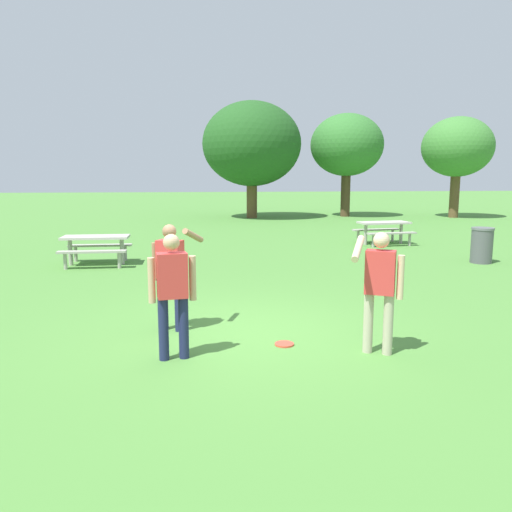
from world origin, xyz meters
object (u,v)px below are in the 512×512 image
person_catcher (380,284)px  tree_broad_center (347,146)px  picnic_table_far (384,228)px  person_bystander (173,288)px  frisbee (284,344)px  person_thrower (171,269)px  picnic_table_near (96,244)px  tree_far_right (457,148)px  trash_can_beside_table (482,245)px  tree_tall_left (252,144)px

person_catcher → tree_broad_center: bearing=74.9°
person_catcher → tree_broad_center: size_ratio=0.29×
person_catcher → picnic_table_far: 11.03m
person_bystander → frisbee: (1.52, 0.37, -0.93)m
tree_broad_center → person_catcher: bearing=-105.1°
person_thrower → picnic_table_near: 6.38m
person_bystander → tree_far_right: tree_far_right is taller
trash_can_beside_table → tree_far_right: (6.34, 13.76, 3.30)m
person_bystander → person_thrower: bearing=94.1°
trash_can_beside_table → tree_broad_center: bearing=87.7°
person_thrower → picnic_table_far: size_ratio=0.88×
person_catcher → tree_tall_left: size_ratio=0.26×
person_catcher → trash_can_beside_table: (5.21, 6.46, -0.48)m
picnic_table_far → trash_can_beside_table: bearing=-71.1°
person_thrower → tree_far_right: (14.34, 18.86, 2.82)m
trash_can_beside_table → tree_tall_left: size_ratio=0.15×
frisbee → picnic_table_far: size_ratio=0.15×
person_thrower → trash_can_beside_table: (8.00, 5.10, -0.48)m
picnic_table_near → trash_can_beside_table: size_ratio=1.79×
person_thrower → tree_far_right: size_ratio=0.30×
person_catcher → trash_can_beside_table: bearing=51.1°
frisbee → picnic_table_near: size_ratio=0.16×
tree_far_right → frisbee: bearing=-122.8°
picnic_table_far → tree_far_right: bearing=52.3°
person_thrower → picnic_table_far: (6.68, 8.95, -0.40)m
tree_far_right → picnic_table_near: bearing=-142.2°
picnic_table_far → tree_far_right: tree_far_right is taller
frisbee → trash_can_beside_table: size_ratio=0.28×
frisbee → person_thrower: bearing=151.0°
person_catcher → tree_tall_left: tree_tall_left is taller
picnic_table_near → tree_broad_center: 18.29m
frisbee → tree_far_right: bearing=57.2°
person_catcher → person_thrower: bearing=154.0°
frisbee → picnic_table_far: 11.08m
person_bystander → picnic_table_near: size_ratio=0.96×
tree_broad_center → tree_far_right: 5.89m
person_bystander → tree_tall_left: bearing=81.4°
picnic_table_near → tree_far_right: tree_far_right is taller
picnic_table_far → tree_broad_center: bearing=80.3°
frisbee → trash_can_beside_table: trash_can_beside_table is taller
person_thrower → tree_tall_left: 20.37m
picnic_table_far → trash_can_beside_table: 4.07m
tree_broad_center → person_thrower: bearing=-113.1°
tree_broad_center → tree_far_right: size_ratio=1.05×
person_catcher → tree_far_right: 23.46m
person_catcher → frisbee: person_catcher is taller
picnic_table_far → tree_broad_center: tree_broad_center is taller
trash_can_beside_table → tree_broad_center: (0.62, 15.14, 3.44)m
person_catcher → picnic_table_near: size_ratio=0.96×
person_catcher → picnic_table_far: (3.89, 10.31, -0.40)m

